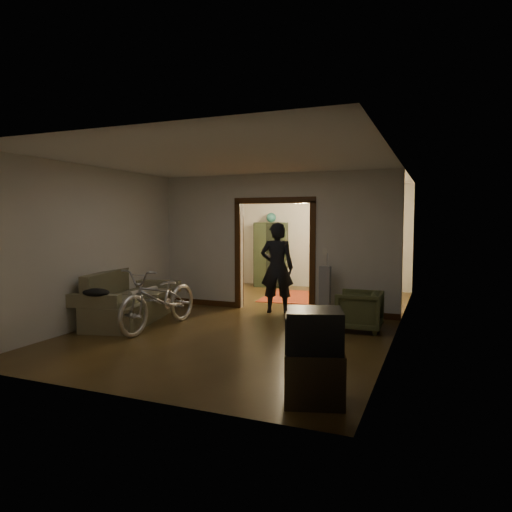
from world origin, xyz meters
The scene contains 24 objects.
floor centered at (0.00, 0.00, 0.00)m, with size 5.00×8.50×0.01m, color #382711.
ceiling centered at (0.00, 0.00, 2.80)m, with size 5.00×8.50×0.01m, color white.
wall_back centered at (0.00, 4.25, 1.40)m, with size 5.00×0.02×2.80m, color beige.
wall_left centered at (-2.50, 0.00, 1.40)m, with size 0.02×8.50×2.80m, color beige.
wall_right centered at (2.50, 0.00, 1.40)m, with size 0.02×8.50×2.80m, color beige.
partition_wall centered at (0.00, 0.75, 1.40)m, with size 5.00×0.14×2.80m, color beige.
door_casing centered at (0.00, 0.75, 1.10)m, with size 1.74×0.20×2.32m, color #381E0C.
far_window centered at (0.70, 4.21, 1.55)m, with size 0.98×0.06×1.28m, color black.
chandelier centered at (0.00, 2.50, 2.35)m, with size 0.24×0.24×0.24m, color #FFE0A5.
light_switch centered at (1.05, 0.68, 1.25)m, with size 0.08×0.01×0.12m, color silver.
sofa centered at (-2.10, -1.29, 0.47)m, with size 0.91×2.03×0.93m, color brown.
rolled_paper centered at (-2.00, -0.99, 0.53)m, with size 0.10×0.10×0.80m, color beige.
jacket centered at (-2.05, -2.20, 0.68)m, with size 0.47×0.35×0.14m, color black.
bicycle centered at (-1.28, -1.51, 0.53)m, with size 0.70×2.02×1.06m, color silver.
armchair centered at (1.91, -0.36, 0.33)m, with size 0.72×0.74×0.67m, color #444A2A.
tv_stand centered at (1.99, -3.62, 0.27)m, with size 0.59×0.54×0.54m, color black.
crt_tv centered at (1.99, -3.62, 0.72)m, with size 0.55×0.50×0.48m, color black.
vacuum centered at (1.13, 0.40, 0.50)m, with size 0.30×0.24×1.00m, color gray.
person centered at (0.12, 0.51, 0.91)m, with size 0.66×0.44×1.82m, color black.
oriental_rug centered at (-0.08, 2.46, 0.01)m, with size 1.47×1.93×0.01m, color maroon.
locker centered at (-1.26, 3.93, 0.90)m, with size 0.90×0.50×1.80m, color #242F1C.
globe centered at (-1.26, 3.93, 1.94)m, with size 0.27×0.27×0.27m, color #1E5972.
desk centered at (1.10, 3.81, 0.33)m, with size 0.89×0.50×0.66m, color black.
desk_chair centered at (0.38, 3.20, 0.48)m, with size 0.43×0.43×0.96m, color black.
Camera 1 is at (3.14, -8.05, 1.85)m, focal length 32.00 mm.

